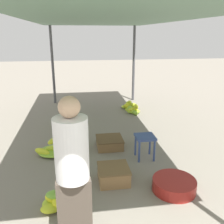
% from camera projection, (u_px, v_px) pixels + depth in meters
% --- Properties ---
extents(canopy_post_back_left, '(0.08, 0.08, 2.40)m').
position_uv_depth(canopy_post_back_left, '(53.00, 66.00, 7.77)').
color(canopy_post_back_left, '#4C4C51').
rests_on(canopy_post_back_left, ground).
extents(canopy_post_back_right, '(0.08, 0.08, 2.40)m').
position_uv_depth(canopy_post_back_right, '(134.00, 64.00, 8.13)').
color(canopy_post_back_right, '#4C4C51').
rests_on(canopy_post_back_right, ground).
extents(canopy_tarp, '(2.99, 6.78, 0.04)m').
position_uv_depth(canopy_tarp, '(106.00, 19.00, 4.57)').
color(canopy_tarp, '#567A60').
rests_on(canopy_tarp, canopy_post_front_left).
extents(vendor_foreground, '(0.37, 0.36, 1.62)m').
position_uv_depth(vendor_foreground, '(73.00, 171.00, 2.52)').
color(vendor_foreground, '#4C4238').
rests_on(vendor_foreground, ground).
extents(stool, '(0.34, 0.34, 0.43)m').
position_uv_depth(stool, '(145.00, 140.00, 4.43)').
color(stool, '#384C84').
rests_on(stool, ground).
extents(basin_black, '(0.62, 0.62, 0.17)m').
position_uv_depth(basin_black, '(174.00, 185.00, 3.57)').
color(basin_black, maroon).
rests_on(basin_black, ground).
extents(banana_pile_left_0, '(0.44, 0.38, 0.25)m').
position_uv_depth(banana_pile_left_0, '(58.00, 201.00, 3.23)').
color(banana_pile_left_0, yellow).
rests_on(banana_pile_left_0, ground).
extents(banana_pile_left_1, '(0.40, 0.51, 0.28)m').
position_uv_depth(banana_pile_left_1, '(65.00, 122.00, 6.05)').
color(banana_pile_left_1, '#B3CC2C').
rests_on(banana_pile_left_1, ground).
extents(banana_pile_left_2, '(0.71, 0.53, 0.32)m').
position_uv_depth(banana_pile_left_2, '(55.00, 149.00, 4.68)').
color(banana_pile_left_2, '#B0CB2D').
rests_on(banana_pile_left_2, ground).
extents(banana_pile_right_0, '(0.49, 0.43, 0.24)m').
position_uv_depth(banana_pile_right_0, '(129.00, 105.00, 7.50)').
color(banana_pile_right_0, '#BDD02A').
rests_on(banana_pile_right_0, ground).
extents(banana_pile_right_1, '(0.45, 0.55, 0.26)m').
position_uv_depth(banana_pile_right_1, '(133.00, 110.00, 7.07)').
color(banana_pile_right_1, '#98C131').
rests_on(banana_pile_right_1, ground).
extents(crate_near, '(0.51, 0.51, 0.20)m').
position_uv_depth(crate_near, '(109.00, 143.00, 4.93)').
color(crate_near, brown).
rests_on(crate_near, ground).
extents(crate_mid, '(0.47, 0.47, 0.24)m').
position_uv_depth(crate_mid, '(114.00, 174.00, 3.79)').
color(crate_mid, olive).
rests_on(crate_mid, ground).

